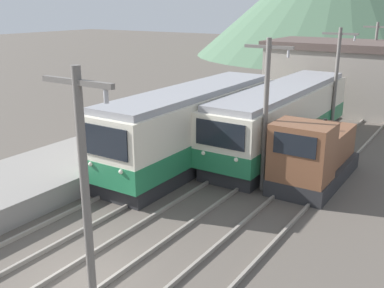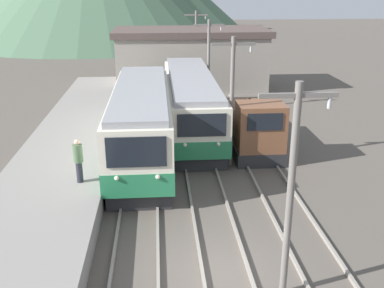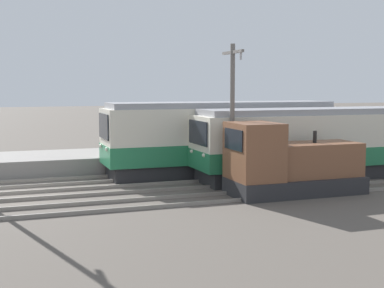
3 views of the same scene
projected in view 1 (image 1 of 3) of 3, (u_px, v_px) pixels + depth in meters
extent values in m
plane|color=#564F47|center=(77.00, 278.00, 12.67)|extent=(200.00, 200.00, 0.00)
cube|color=gray|center=(4.00, 244.00, 14.38)|extent=(0.10, 60.00, 0.14)
cube|color=gray|center=(33.00, 257.00, 13.63)|extent=(0.10, 60.00, 0.14)
cube|color=gray|center=(64.00, 271.00, 12.92)|extent=(0.10, 60.00, 0.14)
cube|color=gray|center=(100.00, 287.00, 12.17)|extent=(0.10, 60.00, 0.14)
cube|color=#28282B|center=(193.00, 155.00, 22.00)|extent=(2.58, 11.55, 0.70)
cube|color=silver|center=(193.00, 122.00, 21.50)|extent=(2.80, 12.03, 2.68)
cube|color=#267A4C|center=(193.00, 139.00, 21.76)|extent=(2.84, 12.07, 0.97)
cube|color=black|center=(104.00, 142.00, 16.50)|extent=(2.24, 0.06, 1.18)
sphere|color=silver|center=(91.00, 164.00, 17.19)|extent=(0.18, 0.18, 0.18)
sphere|color=silver|center=(121.00, 172.00, 16.39)|extent=(0.18, 0.18, 0.18)
cube|color=#939399|center=(193.00, 91.00, 21.06)|extent=(2.46, 11.55, 0.28)
cube|color=#28282B|center=(281.00, 143.00, 24.00)|extent=(2.58, 12.71, 0.70)
cube|color=silver|center=(282.00, 114.00, 23.53)|extent=(2.80, 13.24, 2.42)
cube|color=#267A4C|center=(281.00, 128.00, 23.76)|extent=(2.84, 13.28, 0.87)
cube|color=black|center=(220.00, 135.00, 18.06)|extent=(2.24, 0.06, 1.07)
sphere|color=silver|center=(203.00, 153.00, 18.73)|extent=(0.18, 0.18, 0.18)
sphere|color=silver|center=(236.00, 160.00, 17.92)|extent=(0.18, 0.18, 0.18)
cube|color=#939399|center=(284.00, 89.00, 23.13)|extent=(2.46, 12.71, 0.28)
cube|color=#28282B|center=(315.00, 173.00, 19.68)|extent=(2.40, 5.60, 0.70)
cube|color=brown|center=(302.00, 152.00, 17.71)|extent=(2.28, 1.79, 2.30)
cube|color=black|center=(295.00, 145.00, 16.82)|extent=(1.68, 0.04, 0.83)
cube|color=brown|center=(323.00, 145.00, 20.08)|extent=(1.92, 3.71, 1.40)
cylinder|color=black|center=(325.00, 124.00, 19.80)|extent=(0.16, 0.16, 0.50)
cylinder|color=slate|center=(86.00, 204.00, 10.07)|extent=(0.20, 0.20, 6.21)
cube|color=slate|center=(77.00, 82.00, 9.25)|extent=(2.00, 0.12, 0.12)
cylinder|color=#B2B2B7|center=(106.00, 96.00, 8.90)|extent=(0.10, 0.10, 0.30)
cylinder|color=slate|center=(265.00, 117.00, 17.87)|extent=(0.20, 0.20, 6.21)
cube|color=slate|center=(269.00, 47.00, 17.05)|extent=(2.00, 0.12, 0.12)
cylinder|color=#B2B2B7|center=(288.00, 53.00, 16.69)|extent=(0.10, 0.10, 0.30)
cylinder|color=slate|center=(336.00, 83.00, 25.66)|extent=(0.20, 0.20, 6.21)
cube|color=slate|center=(340.00, 34.00, 24.85)|extent=(2.00, 0.12, 0.12)
cylinder|color=#B2B2B7|center=(355.00, 38.00, 24.49)|extent=(0.10, 0.10, 0.30)
cylinder|color=slate|center=(373.00, 65.00, 33.46)|extent=(0.20, 0.20, 6.21)
cube|color=slate|center=(378.00, 27.00, 32.65)|extent=(2.00, 0.12, 0.12)
cylinder|color=#282833|center=(86.00, 154.00, 19.14)|extent=(0.26, 0.26, 0.87)
cylinder|color=#4C6647|center=(85.00, 136.00, 18.90)|extent=(0.38, 0.38, 0.72)
sphere|color=beige|center=(84.00, 125.00, 18.76)|extent=(0.22, 0.22, 0.22)
cube|color=gray|center=(356.00, 80.00, 32.28)|extent=(12.00, 6.00, 4.42)
cube|color=#51423D|center=(360.00, 45.00, 31.55)|extent=(12.60, 6.30, 0.50)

